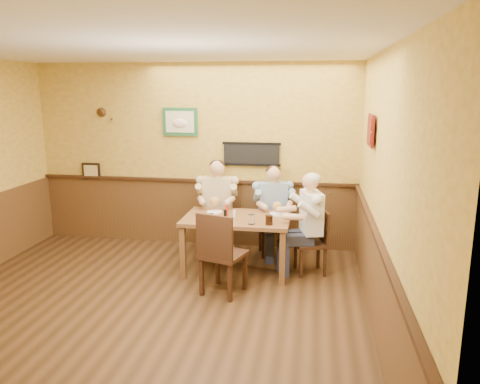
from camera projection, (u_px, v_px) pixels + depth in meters
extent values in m
plane|color=#34200F|center=(138.00, 315.00, 5.10)|extent=(5.00, 5.00, 0.00)
cube|color=silver|center=(125.00, 48.00, 4.49)|extent=(5.00, 5.00, 0.02)
cube|color=#E2BD4F|center=(194.00, 156.00, 7.21)|extent=(5.00, 0.02, 2.80)
cube|color=#E2BD4F|center=(384.00, 199.00, 4.40)|extent=(0.02, 5.00, 2.80)
cube|color=brown|center=(195.00, 212.00, 7.38)|extent=(5.00, 0.02, 1.00)
cube|color=brown|center=(375.00, 287.00, 4.60)|extent=(0.02, 5.00, 1.00)
cube|color=black|center=(251.00, 154.00, 7.02)|extent=(0.88, 0.03, 0.34)
cube|color=#1F5C34|center=(180.00, 122.00, 7.09)|extent=(0.54, 0.03, 0.42)
cube|color=black|center=(91.00, 171.00, 7.50)|extent=(0.30, 0.03, 0.26)
cube|color=maroon|center=(371.00, 130.00, 5.30)|extent=(0.03, 0.48, 0.36)
cube|color=brown|center=(237.00, 219.00, 6.21)|extent=(1.40, 0.90, 0.05)
cube|color=brown|center=(183.00, 253.00, 6.01)|extent=(0.07, 0.07, 0.70)
cube|color=brown|center=(282.00, 258.00, 5.81)|extent=(0.07, 0.07, 0.70)
cube|color=brown|center=(198.00, 234.00, 6.76)|extent=(0.07, 0.07, 0.70)
cube|color=brown|center=(286.00, 239.00, 6.56)|extent=(0.07, 0.07, 0.70)
cylinder|color=white|center=(211.00, 218.00, 5.96)|extent=(0.09, 0.09, 0.11)
cylinder|color=white|center=(251.00, 219.00, 5.85)|extent=(0.10, 0.10, 0.12)
cylinder|color=black|center=(269.00, 220.00, 5.83)|extent=(0.10, 0.10, 0.12)
cylinder|color=red|center=(227.00, 209.00, 6.24)|extent=(0.06, 0.06, 0.18)
cylinder|color=white|center=(234.00, 214.00, 6.18)|extent=(0.04, 0.04, 0.09)
cylinder|color=black|center=(225.00, 213.00, 6.19)|extent=(0.05, 0.05, 0.09)
cylinder|color=silver|center=(215.00, 212.00, 6.42)|extent=(0.27, 0.27, 0.01)
cylinder|color=silver|center=(279.00, 214.00, 6.31)|extent=(0.31, 0.31, 0.02)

